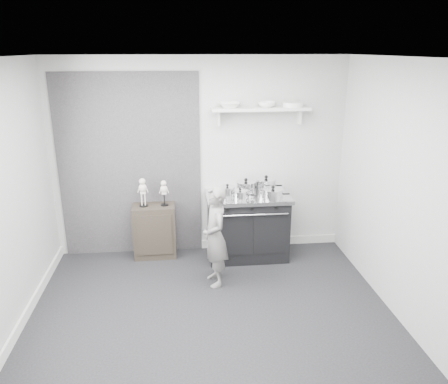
{
  "coord_description": "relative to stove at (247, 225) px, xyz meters",
  "views": [
    {
      "loc": [
        -0.3,
        -4.02,
        2.78
      ],
      "look_at": [
        0.24,
        0.95,
        1.13
      ],
      "focal_mm": 35.0,
      "sensor_mm": 36.0,
      "label": 1
    }
  ],
  "objects": [
    {
      "name": "child",
      "position": [
        -0.51,
        -0.7,
        0.17
      ],
      "size": [
        0.38,
        0.5,
        1.25
      ],
      "primitive_type": "imported",
      "rotation": [
        0.0,
        0.0,
        -1.39
      ],
      "color": "slate",
      "rests_on": "ground"
    },
    {
      "name": "side_cabinet",
      "position": [
        -1.27,
        0.13,
        -0.08
      ],
      "size": [
        0.57,
        0.33,
        0.74
      ],
      "primitive_type": "cube",
      "color": "black",
      "rests_on": "ground"
    },
    {
      "name": "pot_back_right",
      "position": [
        0.26,
        0.08,
        0.54
      ],
      "size": [
        0.36,
        0.28,
        0.24
      ],
      "color": "silver",
      "rests_on": "stove"
    },
    {
      "name": "pot_front_center",
      "position": [
        -0.13,
        -0.17,
        0.51
      ],
      "size": [
        0.29,
        0.2,
        0.16
      ],
      "color": "silver",
      "rests_on": "stove"
    },
    {
      "name": "pot_front_right",
      "position": [
        0.3,
        -0.2,
        0.52
      ],
      "size": [
        0.36,
        0.27,
        0.18
      ],
      "color": "silver",
      "rests_on": "stove"
    },
    {
      "name": "skeleton_torso",
      "position": [
        -1.12,
        0.13,
        0.49
      ],
      "size": [
        0.11,
        0.07,
        0.4
      ],
      "primitive_type": null,
      "color": "beige",
      "rests_on": "side_cabinet"
    },
    {
      "name": "ground",
      "position": [
        -0.62,
        -1.48,
        -0.45
      ],
      "size": [
        4.0,
        4.0,
        0.0
      ],
      "primitive_type": "plane",
      "color": "black",
      "rests_on": "ground"
    },
    {
      "name": "pot_front_left",
      "position": [
        -0.29,
        -0.1,
        0.53
      ],
      "size": [
        0.29,
        0.21,
        0.19
      ],
      "color": "silver",
      "rests_on": "stove"
    },
    {
      "name": "wall_shelf",
      "position": [
        0.18,
        0.2,
        1.55
      ],
      "size": [
        1.3,
        0.26,
        0.24
      ],
      "color": "silver",
      "rests_on": "room_shell"
    },
    {
      "name": "plate_stack",
      "position": [
        0.61,
        0.19,
        1.62
      ],
      "size": [
        0.27,
        0.27,
        0.06
      ],
      "primitive_type": "cylinder",
      "color": "white",
      "rests_on": "wall_shelf"
    },
    {
      "name": "skeleton_full",
      "position": [
        -1.4,
        0.13,
        0.52
      ],
      "size": [
        0.13,
        0.08,
        0.45
      ],
      "primitive_type": null,
      "color": "beige",
      "rests_on": "side_cabinet"
    },
    {
      "name": "bowl_small",
      "position": [
        0.26,
        0.19,
        1.62
      ],
      "size": [
        0.23,
        0.23,
        0.07
      ],
      "primitive_type": "imported",
      "color": "white",
      "rests_on": "wall_shelf"
    },
    {
      "name": "room_shell",
      "position": [
        -0.71,
        -1.33,
        1.18
      ],
      "size": [
        4.02,
        3.62,
        2.71
      ],
      "color": "#B8B8B5",
      "rests_on": "ground"
    },
    {
      "name": "pot_back_left",
      "position": [
        -0.01,
        0.11,
        0.53
      ],
      "size": [
        0.36,
        0.28,
        0.2
      ],
      "color": "silver",
      "rests_on": "stove"
    },
    {
      "name": "stove",
      "position": [
        0.0,
        0.0,
        0.0
      ],
      "size": [
        1.12,
        0.7,
        0.9
      ],
      "color": "black",
      "rests_on": "ground"
    },
    {
      "name": "bowl_large",
      "position": [
        -0.23,
        0.19,
        1.62
      ],
      "size": [
        0.29,
        0.29,
        0.07
      ],
      "primitive_type": "imported",
      "color": "white",
      "rests_on": "wall_shelf"
    }
  ]
}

